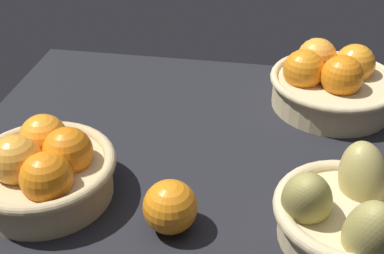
{
  "coord_description": "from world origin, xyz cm",
  "views": [
    {
      "loc": [
        10.78,
        -70.64,
        55.8
      ],
      "look_at": [
        -1.44,
        1.9,
        7.0
      ],
      "focal_mm": 47.85,
      "sensor_mm": 36.0,
      "label": 1
    }
  ],
  "objects_px": {
    "basket_near_left": "(44,169)",
    "basket_far_right": "(332,82)",
    "basket_near_right_pears": "(347,214)",
    "loose_orange_front_gap": "(170,207)"
  },
  "relations": [
    {
      "from": "basket_near_left",
      "to": "basket_near_right_pears",
      "type": "height_order",
      "value": "basket_near_right_pears"
    },
    {
      "from": "basket_near_left",
      "to": "basket_far_right",
      "type": "xyz_separation_m",
      "value": [
        0.44,
        0.35,
        -0.0
      ]
    },
    {
      "from": "loose_orange_front_gap",
      "to": "basket_near_left",
      "type": "bearing_deg",
      "value": 169.12
    },
    {
      "from": "basket_near_right_pears",
      "to": "basket_far_right",
      "type": "bearing_deg",
      "value": 90.01
    },
    {
      "from": "basket_near_left",
      "to": "loose_orange_front_gap",
      "type": "distance_m",
      "value": 0.21
    },
    {
      "from": "basket_near_right_pears",
      "to": "basket_near_left",
      "type": "bearing_deg",
      "value": 177.35
    },
    {
      "from": "basket_near_right_pears",
      "to": "loose_orange_front_gap",
      "type": "xyz_separation_m",
      "value": [
        -0.24,
        -0.02,
        -0.01
      ]
    },
    {
      "from": "basket_near_left",
      "to": "basket_far_right",
      "type": "distance_m",
      "value": 0.57
    },
    {
      "from": "basket_near_right_pears",
      "to": "loose_orange_front_gap",
      "type": "height_order",
      "value": "basket_near_right_pears"
    },
    {
      "from": "basket_near_left",
      "to": "basket_far_right",
      "type": "height_order",
      "value": "basket_far_right"
    }
  ]
}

